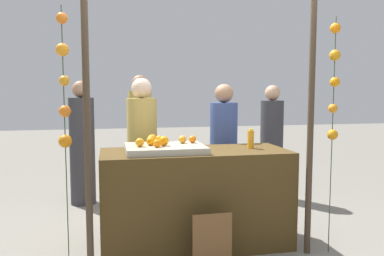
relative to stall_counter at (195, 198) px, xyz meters
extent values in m
plane|color=gray|center=(0.00, 0.00, -0.46)|extent=(24.00, 24.00, 0.00)
cube|color=#4C3819|center=(0.00, 0.00, 0.00)|extent=(1.77, 0.73, 0.92)
cube|color=#B2AD99|center=(-0.29, -0.01, 0.49)|extent=(0.73, 0.58, 0.06)
sphere|color=orange|center=(-0.40, 0.10, 0.57)|extent=(0.09, 0.09, 0.09)
sphere|color=orange|center=(-0.39, 0.17, 0.56)|extent=(0.08, 0.08, 0.08)
sphere|color=orange|center=(-0.31, -0.05, 0.57)|extent=(0.09, 0.09, 0.09)
sphere|color=orange|center=(-0.53, -0.07, 0.56)|extent=(0.08, 0.08, 0.08)
sphere|color=orange|center=(-0.38, -0.13, 0.56)|extent=(0.08, 0.08, 0.08)
sphere|color=orange|center=(-0.42, 0.00, 0.56)|extent=(0.08, 0.08, 0.08)
sphere|color=orange|center=(-0.01, 0.09, 0.56)|extent=(0.07, 0.07, 0.07)
sphere|color=orange|center=(-0.33, 0.12, 0.56)|extent=(0.08, 0.08, 0.08)
sphere|color=orange|center=(-0.11, 0.09, 0.56)|extent=(0.08, 0.08, 0.08)
cylinder|color=orange|center=(0.56, 0.02, 0.55)|extent=(0.06, 0.06, 0.18)
cylinder|color=yellow|center=(0.56, 0.02, 0.65)|extent=(0.04, 0.04, 0.02)
cube|color=brown|center=(0.02, -0.58, -0.22)|extent=(0.33, 0.01, 0.50)
cube|color=black|center=(0.02, -0.57, -0.22)|extent=(0.31, 0.02, 0.47)
cylinder|color=tan|center=(-0.45, 0.66, 0.24)|extent=(0.33, 0.33, 1.40)
sphere|color=beige|center=(-0.45, 0.66, 1.05)|extent=(0.22, 0.22, 0.22)
cylinder|color=#384C8C|center=(0.48, 0.67, 0.21)|extent=(0.31, 0.31, 1.35)
sphere|color=#A87A59|center=(0.48, 0.67, 1.00)|extent=(0.21, 0.21, 0.21)
cylinder|color=tan|center=(-0.35, 2.14, 0.28)|extent=(0.34, 0.34, 1.48)
sphere|color=#A87A59|center=(-0.35, 2.14, 1.14)|extent=(0.23, 0.23, 0.23)
cylinder|color=#333338|center=(1.40, 1.44, 0.21)|extent=(0.31, 0.31, 1.35)
sphere|color=tan|center=(1.40, 1.44, 1.00)|extent=(0.21, 0.21, 0.21)
cylinder|color=#333338|center=(-1.15, 1.67, 0.24)|extent=(0.32, 0.32, 1.40)
sphere|color=#A87A59|center=(-1.15, 1.67, 1.05)|extent=(0.22, 0.22, 0.22)
cylinder|color=#473828|center=(-0.97, -0.40, 0.70)|extent=(0.06, 0.06, 2.33)
cylinder|color=#473828|center=(0.97, -0.40, 0.70)|extent=(0.06, 0.06, 2.33)
cylinder|color=#2D4C23|center=(-1.13, -0.43, 0.61)|extent=(0.01, 0.01, 2.13)
sphere|color=orange|center=(-1.13, -0.44, 1.57)|extent=(0.09, 0.09, 0.09)
sphere|color=orange|center=(-1.13, -0.42, 1.34)|extent=(0.10, 0.10, 0.10)
sphere|color=orange|center=(-1.13, -0.43, 1.10)|extent=(0.08, 0.08, 0.08)
sphere|color=orange|center=(-1.13, -0.43, 0.87)|extent=(0.09, 0.09, 0.09)
sphere|color=orange|center=(-1.13, -0.42, 0.63)|extent=(0.10, 0.10, 0.10)
cylinder|color=#2D4C23|center=(1.16, -0.44, 0.61)|extent=(0.01, 0.01, 2.13)
sphere|color=orange|center=(1.16, -0.43, 1.57)|extent=(0.09, 0.09, 0.09)
sphere|color=orange|center=(1.17, -0.43, 1.34)|extent=(0.10, 0.10, 0.10)
sphere|color=orange|center=(1.17, -0.44, 1.10)|extent=(0.09, 0.09, 0.09)
sphere|color=orange|center=(1.16, -0.44, 0.87)|extent=(0.08, 0.08, 0.08)
sphere|color=orange|center=(1.16, -0.44, 0.63)|extent=(0.09, 0.09, 0.09)
camera|label=1|loc=(-0.79, -3.59, 1.03)|focal=36.65mm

